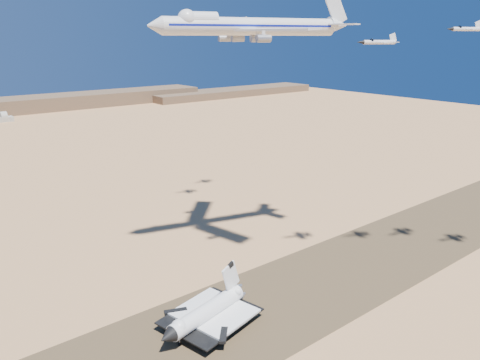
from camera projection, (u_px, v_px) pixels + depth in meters
ground at (227, 325)px, 157.04m from camera, size 1200.00×1200.00×0.00m
runway at (227, 325)px, 157.04m from camera, size 600.00×50.00×0.06m
ridgeline at (15, 108)px, 587.22m from camera, size 960.00×90.00×18.00m
shuttle at (206, 314)px, 154.50m from camera, size 38.60×29.15×18.99m
carrier_747 at (246, 26)px, 179.49m from camera, size 84.38×63.15×21.07m
crew_a at (240, 325)px, 155.73m from camera, size 0.54×0.69×1.66m
crew_b at (240, 324)px, 156.20m from camera, size 0.48×0.81×1.63m
crew_c at (238, 324)px, 155.97m from camera, size 1.21×1.07×1.86m
chase_jet_a at (378, 42)px, 166.39m from camera, size 15.68×9.27×4.03m
chase_jet_b at (465, 29)px, 164.55m from camera, size 14.44×8.52×3.70m
chase_jet_e at (218, 24)px, 226.46m from camera, size 14.10×8.27×3.60m
chase_jet_f at (238, 22)px, 245.77m from camera, size 14.02×7.66×3.49m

